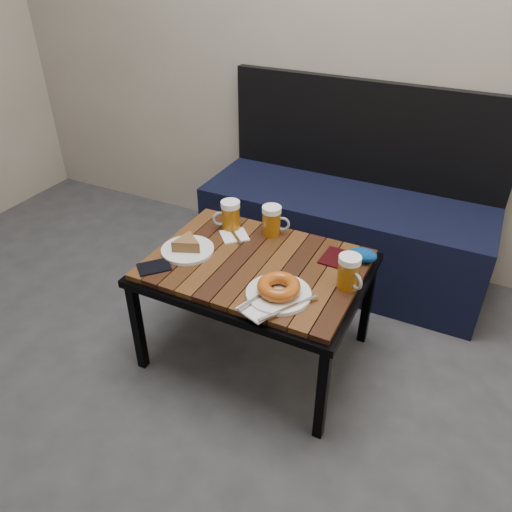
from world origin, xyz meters
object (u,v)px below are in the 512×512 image
at_px(beer_mug_left, 230,215).
at_px(plate_pie, 187,246).
at_px(knit_pouch, 362,255).
at_px(passport_navy, 154,267).
at_px(plate_bagel, 279,290).
at_px(beer_mug_centre, 272,221).
at_px(cafe_table, 256,271).
at_px(bench, 345,226).
at_px(passport_burgundy, 335,257).
at_px(beer_mug_right, 349,272).

xyz_separation_m(beer_mug_left, plate_pie, (-0.07, -0.23, -0.04)).
xyz_separation_m(beer_mug_left, knit_pouch, (0.57, 0.01, -0.04)).
bearing_deg(passport_navy, plate_pie, 113.08).
relative_size(beer_mug_left, plate_bagel, 0.45).
bearing_deg(beer_mug_left, plate_bagel, 105.30).
distance_m(beer_mug_centre, plate_pie, 0.37).
relative_size(cafe_table, beer_mug_centre, 6.59).
distance_m(bench, beer_mug_centre, 0.62).
bearing_deg(passport_navy, cafe_table, 74.05).
bearing_deg(beer_mug_left, beer_mug_centre, 159.20).
relative_size(plate_pie, passport_burgundy, 1.58).
xyz_separation_m(bench, plate_pie, (-0.41, -0.80, 0.22)).
bearing_deg(beer_mug_right, passport_burgundy, 157.67).
relative_size(plate_pie, passport_navy, 1.75).
xyz_separation_m(beer_mug_centre, plate_pie, (-0.24, -0.27, -0.04)).
relative_size(beer_mug_right, plate_bagel, 0.45).
distance_m(cafe_table, knit_pouch, 0.41).
bearing_deg(plate_pie, plate_bagel, -12.90).
distance_m(beer_mug_centre, plate_bagel, 0.42).
bearing_deg(plate_bagel, bench, 91.91).
bearing_deg(beer_mug_right, beer_mug_centre, -172.86).
xyz_separation_m(beer_mug_centre, passport_burgundy, (0.30, -0.06, -0.06)).
bearing_deg(beer_mug_left, beer_mug_right, 129.94).
xyz_separation_m(cafe_table, beer_mug_right, (0.36, 0.00, 0.11)).
relative_size(beer_mug_centre, passport_burgundy, 0.96).
bearing_deg(beer_mug_left, plate_pie, 40.91).
xyz_separation_m(beer_mug_right, passport_navy, (-0.69, -0.21, -0.06)).
bearing_deg(passport_burgundy, beer_mug_centre, 171.61).
bearing_deg(knit_pouch, passport_navy, -150.29).
xyz_separation_m(beer_mug_right, passport_burgundy, (-0.10, 0.16, -0.06)).
distance_m(plate_bagel, passport_burgundy, 0.33).
relative_size(bench, cafe_table, 1.67).
bearing_deg(plate_bagel, beer_mug_centre, 117.85).
bearing_deg(beer_mug_left, passport_burgundy, 144.75).
distance_m(beer_mug_left, plate_bagel, 0.50).
distance_m(plate_pie, knit_pouch, 0.68).
relative_size(beer_mug_left, passport_navy, 1.07).
xyz_separation_m(beer_mug_left, passport_burgundy, (0.47, -0.02, -0.06)).
bearing_deg(beer_mug_centre, beer_mug_left, 173.89).
bearing_deg(knit_pouch, cafe_table, -152.25).
distance_m(beer_mug_right, plate_pie, 0.64).
xyz_separation_m(beer_mug_centre, passport_navy, (-0.30, -0.42, -0.06)).
bearing_deg(passport_navy, bench, 106.52).
xyz_separation_m(cafe_table, beer_mug_centre, (-0.03, 0.22, 0.11)).
height_order(bench, beer_mug_centre, bench).
relative_size(bench, passport_burgundy, 10.57).
distance_m(beer_mug_centre, passport_burgundy, 0.31).
xyz_separation_m(cafe_table, passport_navy, (-0.33, -0.20, 0.05)).
xyz_separation_m(plate_pie, passport_navy, (-0.05, -0.15, -0.02)).
bearing_deg(plate_pie, beer_mug_centre, 47.89).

